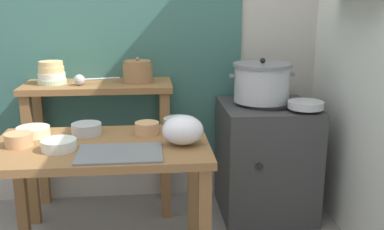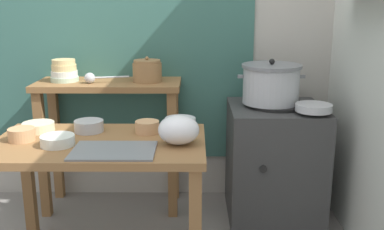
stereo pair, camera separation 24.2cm
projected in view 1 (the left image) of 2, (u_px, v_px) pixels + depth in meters
The scene contains 17 objects.
wall_back at pixel (139, 18), 3.09m from camera, with size 4.40×0.12×2.60m.
prep_table at pixel (102, 164), 2.29m from camera, with size 1.10×0.66×0.72m.
back_shelf_table at pixel (100, 116), 2.97m from camera, with size 0.96×0.40×0.90m.
stove_block at pixel (265, 159), 3.02m from camera, with size 0.60×0.61×0.78m.
steamer_pot at pixel (262, 82), 2.90m from camera, with size 0.43×0.38×0.29m.
clay_pot at pixel (138, 72), 2.92m from camera, with size 0.19×0.19×0.17m.
bowl_stack_enamel at pixel (52, 73), 2.88m from camera, with size 0.18×0.18×0.15m.
ladle at pixel (81, 80), 2.83m from camera, with size 0.29×0.10×0.07m.
serving_tray at pixel (119, 153), 2.10m from camera, with size 0.40×0.28×0.01m, color slate.
plastic_bag at pixel (183, 130), 2.23m from camera, with size 0.21×0.20×0.15m, color white.
wide_pan at pixel (306, 105), 2.74m from camera, with size 0.22×0.22×0.04m, color #B7BABF.
prep_bowl_0 at pixel (147, 128), 2.41m from camera, with size 0.13×0.13×0.07m.
prep_bowl_1 at pixel (87, 129), 2.41m from camera, with size 0.16×0.16×0.06m.
prep_bowl_2 at pixel (19, 139), 2.22m from camera, with size 0.14×0.14×0.07m.
prep_bowl_3 at pixel (33, 131), 2.38m from camera, with size 0.17×0.17×0.05m.
prep_bowl_4 at pixel (59, 144), 2.16m from camera, with size 0.17×0.17×0.05m.
prep_bowl_5 at pixel (179, 123), 2.51m from camera, with size 0.17×0.17×0.06m.
Camera 1 is at (0.15, -2.09, 1.43)m, focal length 41.70 mm.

